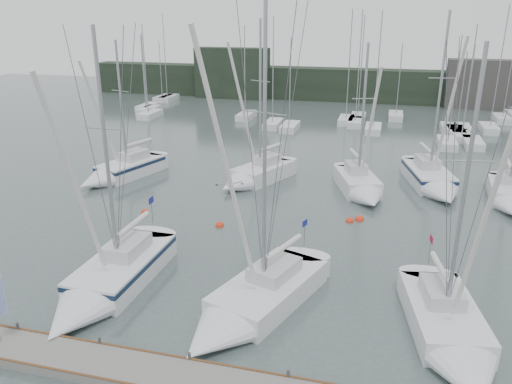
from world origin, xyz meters
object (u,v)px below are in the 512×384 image
sailboat_near_center (245,310)px  sailboat_near_right (454,341)px  sailboat_mid_e (509,198)px  buoy_b (360,220)px  sailboat_mid_d (434,182)px  buoy_d (350,221)px  sailboat_near_left (105,285)px  sailboat_mid_c (361,188)px  buoy_a (220,226)px  sailboat_mid_b (252,177)px  buoy_c (145,213)px  sailboat_mid_a (118,172)px

sailboat_near_center → sailboat_near_right: 9.04m
sailboat_mid_e → buoy_b: sailboat_mid_e is taller
sailboat_mid_d → buoy_d: sailboat_mid_d is taller
sailboat_near_right → sailboat_mid_d: 20.99m
sailboat_near_left → sailboat_mid_e: size_ratio=1.19×
sailboat_mid_c → buoy_a: sailboat_mid_c is taller
sailboat_mid_b → buoy_c: sailboat_mid_b is taller
sailboat_near_center → sailboat_mid_d: 23.11m
sailboat_near_center → buoy_d: (3.77, 12.87, -0.54)m
sailboat_near_left → sailboat_near_right: 16.35m
sailboat_near_right → sailboat_mid_d: sailboat_mid_d is taller
sailboat_mid_e → buoy_c: 26.56m
sailboat_near_right → sailboat_mid_e: (5.80, 18.97, 0.03)m
sailboat_near_left → sailboat_mid_e: 29.02m
sailboat_near_left → buoy_d: 16.82m
sailboat_near_left → sailboat_mid_c: bearing=58.3°
sailboat_mid_a → sailboat_mid_d: bearing=26.4°
sailboat_mid_c → sailboat_mid_e: size_ratio=1.04×
sailboat_mid_d → buoy_d: 10.06m
sailboat_mid_e → sailboat_near_center: bearing=-123.7°
sailboat_near_left → buoy_d: bearing=49.6°
sailboat_near_right → buoy_c: size_ratio=24.44×
sailboat_mid_b → buoy_c: size_ratio=25.12×
sailboat_mid_e → sailboat_mid_c: bearing=-171.6°
sailboat_near_center → buoy_d: sailboat_near_center is taller
buoy_b → sailboat_mid_c: bearing=92.4°
buoy_c → sailboat_mid_e: bearing=17.9°
sailboat_mid_c → buoy_a: size_ratio=20.67×
sailboat_near_right → sailboat_mid_a: bearing=136.1°
sailboat_near_right → sailboat_mid_b: sailboat_mid_b is taller
buoy_c → sailboat_near_left: bearing=-73.6°
sailboat_near_center → buoy_a: bearing=134.2°
buoy_d → buoy_c: bearing=-171.7°
sailboat_near_left → buoy_b: 17.57m
sailboat_near_left → sailboat_mid_a: bearing=118.1°
sailboat_mid_a → sailboat_near_left: bearing=-45.1°
sailboat_mid_c → buoy_b: (0.21, -4.91, -0.63)m
sailboat_mid_a → sailboat_mid_c: 20.21m
sailboat_mid_c → buoy_d: bearing=-113.2°
buoy_d → sailboat_near_right: bearing=-67.7°
sailboat_mid_e → buoy_c: size_ratio=21.24×
sailboat_mid_a → sailboat_near_right: bearing=-16.6°
sailboat_near_center → buoy_a: sailboat_near_center is taller
sailboat_near_left → sailboat_mid_d: bearing=51.6°
sailboat_mid_d → sailboat_near_right: bearing=-104.6°
buoy_b → buoy_d: (-0.63, -0.44, 0.00)m
sailboat_mid_a → sailboat_mid_c: (20.18, 1.15, -0.02)m
buoy_c → buoy_d: (14.19, 2.06, 0.00)m
sailboat_mid_b → buoy_a: sailboat_mid_b is taller
sailboat_mid_d → buoy_b: sailboat_mid_d is taller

